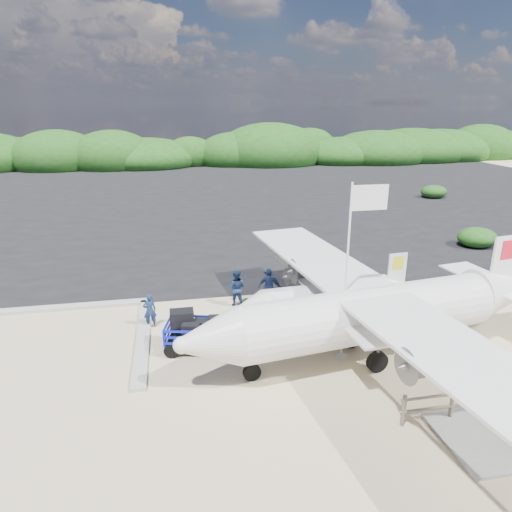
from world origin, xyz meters
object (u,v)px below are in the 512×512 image
(baggage_cart, at_px, (201,350))
(crew_c, at_px, (269,286))
(aircraft_small, at_px, (89,189))
(crew_a, at_px, (150,311))
(signboard, at_px, (303,339))
(aircraft_large, at_px, (340,205))
(flagpole, at_px, (341,356))
(crew_b, at_px, (236,288))

(baggage_cart, bearing_deg, crew_c, 59.80)
(crew_c, distance_m, aircraft_small, 34.59)
(crew_a, bearing_deg, baggage_cart, 118.73)
(aircraft_small, bearing_deg, signboard, 106.25)
(signboard, height_order, aircraft_large, aircraft_large)
(baggage_cart, relative_size, flagpole, 0.43)
(flagpole, height_order, signboard, flagpole)
(signboard, relative_size, crew_b, 1.05)
(flagpole, distance_m, crew_c, 5.29)
(aircraft_large, bearing_deg, crew_b, 49.98)
(crew_b, bearing_deg, signboard, 142.67)
(crew_a, relative_size, crew_c, 0.86)
(signboard, bearing_deg, aircraft_small, 112.96)
(crew_a, distance_m, aircraft_small, 34.31)
(flagpole, relative_size, signboard, 3.52)
(baggage_cart, xyz_separation_m, crew_a, (-1.89, 2.27, 0.73))
(crew_c, relative_size, aircraft_large, 0.10)
(crew_b, bearing_deg, flagpole, 143.76)
(crew_a, height_order, crew_c, crew_c)
(crew_b, relative_size, aircraft_small, 0.21)
(baggage_cart, height_order, crew_c, crew_c)
(crew_b, bearing_deg, crew_c, -161.41)
(flagpole, distance_m, crew_b, 6.00)
(crew_b, bearing_deg, crew_a, 43.10)
(baggage_cart, bearing_deg, crew_a, 142.83)
(flagpole, bearing_deg, baggage_cart, 164.52)
(aircraft_small, bearing_deg, crew_b, 105.06)
(aircraft_large, bearing_deg, flagpole, 61.57)
(crew_c, bearing_deg, signboard, 103.52)
(signboard, bearing_deg, aircraft_large, 68.78)
(crew_a, bearing_deg, aircraft_large, -138.49)
(crew_a, relative_size, aircraft_large, 0.09)
(baggage_cart, xyz_separation_m, crew_c, (3.38, 3.59, 0.86))
(baggage_cart, distance_m, aircraft_small, 36.95)
(baggage_cart, xyz_separation_m, aircraft_large, (14.22, 23.34, 0.00))
(signboard, distance_m, crew_b, 4.25)
(crew_b, distance_m, aircraft_small, 33.98)
(crew_b, height_order, crew_c, crew_b)
(baggage_cart, bearing_deg, signboard, 14.43)
(baggage_cart, height_order, aircraft_small, aircraft_small)
(flagpole, relative_size, crew_b, 3.70)
(baggage_cart, distance_m, signboard, 3.98)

